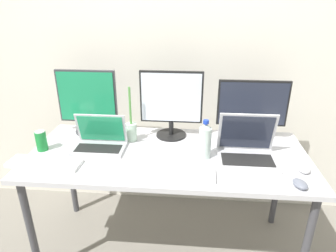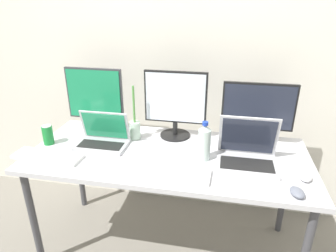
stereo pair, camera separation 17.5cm
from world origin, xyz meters
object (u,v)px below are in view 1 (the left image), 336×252
object	(u,v)px
monitor_center	(171,103)
laptop_secondary	(247,149)
keyboard_main	(175,172)
keyboard_aux	(44,163)
water_bottle	(205,141)
mouse_by_laptop	(304,168)
bamboo_vase	(131,130)
laptop_silver	(100,141)
work_desk	(168,162)
soda_can_near_keyboard	(41,141)
monitor_right	(252,108)
monitor_left	(87,101)
mouse_by_keyboard	(300,184)

from	to	relation	value
monitor_center	laptop_secondary	xyz separation A→B (m)	(0.46, -0.27, -0.18)
keyboard_main	keyboard_aux	size ratio (longest dim) A/B	1.05
laptop_secondary	water_bottle	world-z (taller)	laptop_secondary
monitor_center	mouse_by_laptop	world-z (taller)	monitor_center
mouse_by_laptop	bamboo_vase	distance (m)	1.06
laptop_silver	monitor_center	bearing A→B (deg)	27.21
laptop_secondary	monitor_center	bearing A→B (deg)	149.35
monitor_center	laptop_silver	size ratio (longest dim) A/B	1.42
keyboard_main	water_bottle	xyz separation A→B (m)	(0.16, 0.20, 0.10)
monitor_center	bamboo_vase	bearing A→B (deg)	-160.93
work_desk	soda_can_near_keyboard	size ratio (longest dim) A/B	13.38
laptop_silver	keyboard_main	world-z (taller)	laptop_silver
mouse_by_laptop	work_desk	bearing A→B (deg)	176.66
laptop_secondary	soda_can_near_keyboard	bearing A→B (deg)	179.96
monitor_right	bamboo_vase	xyz separation A→B (m)	(-0.78, -0.10, -0.14)
monitor_left	keyboard_aux	xyz separation A→B (m)	(-0.11, -0.47, -0.21)
monitor_right	keyboard_main	xyz separation A→B (m)	(-0.47, -0.48, -0.21)
mouse_by_laptop	water_bottle	bearing A→B (deg)	175.57
laptop_silver	bamboo_vase	size ratio (longest dim) A/B	0.87
mouse_by_keyboard	work_desk	bearing A→B (deg)	141.42
laptop_silver	keyboard_aux	size ratio (longest dim) A/B	0.76
keyboard_main	bamboo_vase	bearing A→B (deg)	130.10
monitor_right	work_desk	bearing A→B (deg)	-154.06
bamboo_vase	mouse_by_laptop	bearing A→B (deg)	-16.55
keyboard_aux	monitor_right	bearing A→B (deg)	23.03
work_desk	keyboard_main	distance (m)	0.25
monitor_right	keyboard_aux	size ratio (longest dim) A/B	1.08
keyboard_aux	bamboo_vase	xyz separation A→B (m)	(0.43, 0.36, 0.06)
keyboard_aux	monitor_left	bearing A→B (deg)	78.89
monitor_center	bamboo_vase	world-z (taller)	monitor_center
mouse_by_keyboard	water_bottle	world-z (taller)	water_bottle
soda_can_near_keyboard	keyboard_main	bearing A→B (deg)	-13.86
mouse_by_keyboard	soda_can_near_keyboard	world-z (taller)	soda_can_near_keyboard
soda_can_near_keyboard	monitor_center	bearing A→B (deg)	19.20
bamboo_vase	keyboard_aux	bearing A→B (deg)	-140.46
laptop_silver	laptop_secondary	distance (m)	0.89
soda_can_near_keyboard	mouse_by_keyboard	bearing A→B (deg)	-10.36
work_desk	mouse_by_keyboard	xyz separation A→B (m)	(0.69, -0.29, 0.08)
water_bottle	keyboard_aux	bearing A→B (deg)	-169.56
monitor_left	laptop_secondary	world-z (taller)	monitor_left
mouse_by_keyboard	laptop_silver	bearing A→B (deg)	148.44
soda_can_near_keyboard	mouse_by_laptop	bearing A→B (deg)	-4.36
work_desk	laptop_silver	bearing A→B (deg)	176.35
keyboard_main	work_desk	bearing A→B (deg)	105.05
monitor_center	water_bottle	xyz separation A→B (m)	(0.22, -0.28, -0.13)
mouse_by_keyboard	mouse_by_laptop	size ratio (longest dim) A/B	0.96
monitor_left	keyboard_aux	world-z (taller)	monitor_left
soda_can_near_keyboard	monitor_right	bearing A→B (deg)	12.07
keyboard_aux	mouse_by_keyboard	distance (m)	1.38
work_desk	keyboard_aux	xyz separation A→B (m)	(-0.69, -0.20, 0.07)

